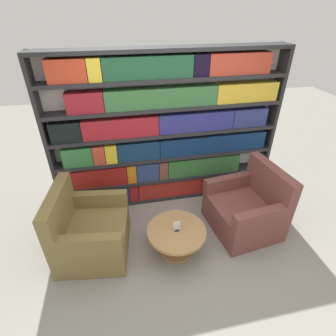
% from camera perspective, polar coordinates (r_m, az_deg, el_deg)
% --- Properties ---
extents(ground_plane, '(14.00, 14.00, 0.00)m').
position_cam_1_polar(ground_plane, '(3.53, 4.84, -19.99)').
color(ground_plane, gray).
extents(bookshelf, '(3.38, 0.30, 2.33)m').
position_cam_1_polar(bookshelf, '(3.92, -0.23, 7.61)').
color(bookshelf, silver).
rests_on(bookshelf, ground_plane).
extents(armchair_left, '(0.96, 1.02, 0.95)m').
position_cam_1_polar(armchair_left, '(3.57, -16.77, -13.29)').
color(armchair_left, olive).
rests_on(armchair_left, ground_plane).
extents(armchair_right, '(0.95, 1.01, 0.95)m').
position_cam_1_polar(armchair_right, '(3.91, 16.75, -8.60)').
color(armchair_right, brown).
rests_on(armchair_right, ground_plane).
extents(coffee_table, '(0.75, 0.75, 0.38)m').
position_cam_1_polar(coffee_table, '(3.44, 1.85, -14.60)').
color(coffee_table, '#AD7F4C').
rests_on(coffee_table, ground_plane).
extents(table_sign, '(0.09, 0.06, 0.14)m').
position_cam_1_polar(table_sign, '(3.32, 1.90, -12.64)').
color(table_sign, black).
rests_on(table_sign, coffee_table).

